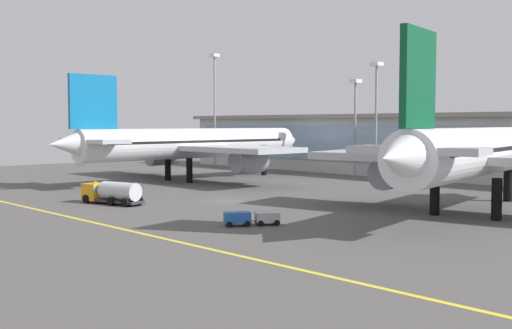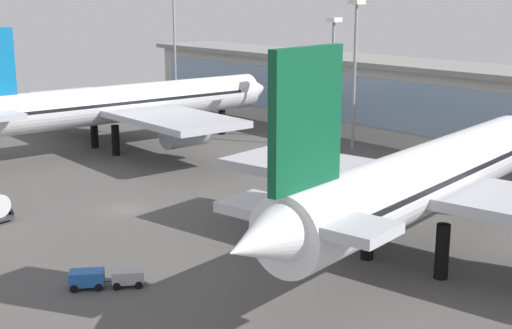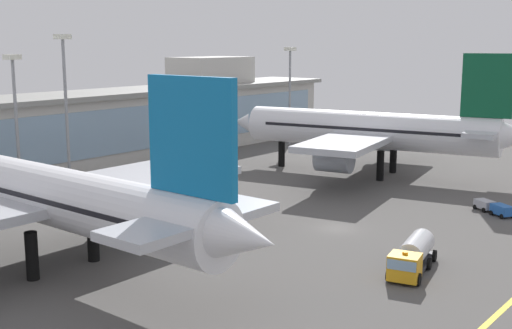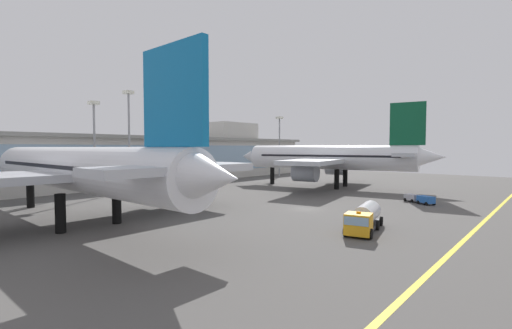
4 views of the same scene
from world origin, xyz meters
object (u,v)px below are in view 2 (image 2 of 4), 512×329
at_px(apron_light_mast_east, 174,23).
at_px(baggage_tug_near, 106,277).
at_px(apron_light_mast_west, 355,51).
at_px(airliner_near_left, 123,104).
at_px(airliner_near_right, 423,181).
at_px(apron_light_mast_centre, 333,58).

bearing_deg(apron_light_mast_east, baggage_tug_near, -37.09).
bearing_deg(apron_light_mast_west, airliner_near_left, -129.70).
distance_m(airliner_near_right, baggage_tug_near, 26.93).
distance_m(apron_light_mast_west, apron_light_mast_centre, 7.00).
distance_m(apron_light_mast_centre, apron_light_mast_east, 38.64).
relative_size(airliner_near_left, apron_light_mast_east, 2.07).
bearing_deg(airliner_near_right, airliner_near_left, 75.77).
bearing_deg(airliner_near_left, apron_light_mast_centre, -27.73).
bearing_deg(baggage_tug_near, apron_light_mast_west, -125.15).
xyz_separation_m(airliner_near_left, apron_light_mast_west, (21.41, 25.79, 7.68)).
bearing_deg(apron_light_mast_west, airliner_near_right, -40.04).
distance_m(airliner_near_right, apron_light_mast_east, 84.53).
distance_m(airliner_near_left, airliner_near_right, 56.04).
distance_m(airliner_near_left, apron_light_mast_centre, 32.30).
relative_size(airliner_near_left, apron_light_mast_centre, 2.91).
distance_m(baggage_tug_near, apron_light_mast_west, 58.90).
height_order(apron_light_mast_centre, apron_light_mast_east, apron_light_mast_east).
height_order(apron_light_mast_west, apron_light_mast_centre, apron_light_mast_west).
xyz_separation_m(baggage_tug_near, apron_light_mast_west, (-22.94, 52.55, 13.47)).
height_order(airliner_near_left, apron_light_mast_east, apron_light_mast_east).
bearing_deg(apron_light_mast_centre, airliner_near_left, -118.09).
relative_size(airliner_near_left, apron_light_mast_west, 2.55).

